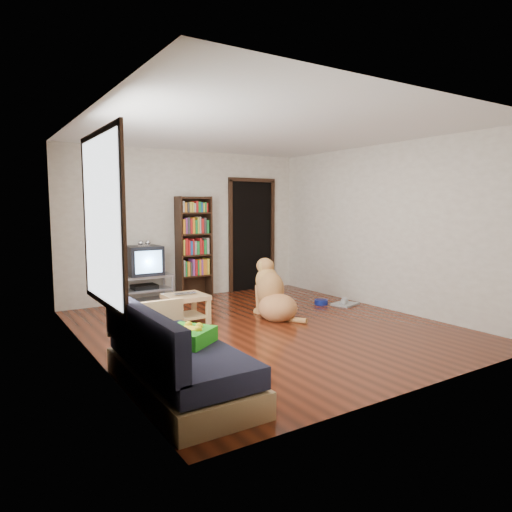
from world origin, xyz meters
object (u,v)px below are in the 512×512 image
grey_rag (345,304)px  bookshelf (194,242)px  laptop (186,294)px  dog_bowl (321,302)px  dog (273,295)px  tv_stand (144,289)px  sofa (175,363)px  coffee_table (186,303)px  green_cushion (187,336)px  crt_tv (143,260)px

grey_rag → bookshelf: bookshelf is taller
laptop → dog_bowl: 2.42m
grey_rag → dog: dog is taller
tv_stand → sofa: (-0.97, -3.63, -0.01)m
bookshelf → coffee_table: (-0.86, -1.56, -0.72)m
green_cushion → sofa: sofa is taller
coffee_table → green_cushion: bearing=-113.4°
dog → grey_rag: bearing=1.4°
grey_rag → dog: bearing=-178.6°
laptop → dog: size_ratio=0.28×
bookshelf → dog: 2.09m
laptop → dog: bearing=-11.0°
laptop → crt_tv: bearing=98.8°
grey_rag → coffee_table: bearing=172.6°
grey_rag → dog_bowl: bearing=140.2°
green_cushion → dog: bearing=4.9°
crt_tv → bookshelf: bookshelf is taller
dog → bookshelf: bearing=100.3°
tv_stand → dog: (1.30, -1.85, 0.06)m
laptop → dog_bowl: (2.39, -0.07, -0.37)m
laptop → green_cushion: bearing=-108.3°
green_cushion → dog_bowl: 3.95m
crt_tv → dog: 2.32m
tv_stand → dog: 2.27m
dog_bowl → crt_tv: size_ratio=0.38×
crt_tv → coffee_table: (0.09, -1.49, -0.46)m
dog → crt_tv: bearing=124.8°
sofa → tv_stand: bearing=75.0°
crt_tv → sofa: bearing=-104.9°
crt_tv → laptop: bearing=-86.6°
grey_rag → coffee_table: size_ratio=0.73×
dog_bowl → grey_rag: (0.30, -0.25, -0.03)m
tv_stand → crt_tv: size_ratio=1.55×
tv_stand → dog_bowl: bearing=-32.2°
tv_stand → green_cushion: bearing=-103.2°
dog_bowl → dog: size_ratio=0.20×
laptop → crt_tv: (-0.09, 1.52, 0.33)m
laptop → sofa: bearing=-111.1°
laptop → dog_bowl: bearing=3.7°
grey_rag → coffee_table: (-2.69, 0.35, 0.27)m
coffee_table → grey_rag: bearing=-7.4°
crt_tv → coffee_table: crt_tv is taller
laptop → coffee_table: laptop is taller
dog_bowl → sofa: (-3.46, -2.06, 0.22)m
green_cushion → tv_stand: size_ratio=0.44×
green_cushion → bookshelf: bearing=29.6°
grey_rag → bookshelf: 2.83m
laptop → tv_stand: bearing=98.9°
green_cushion → bookshelf: size_ratio=0.22×
green_cushion → dog: 2.80m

